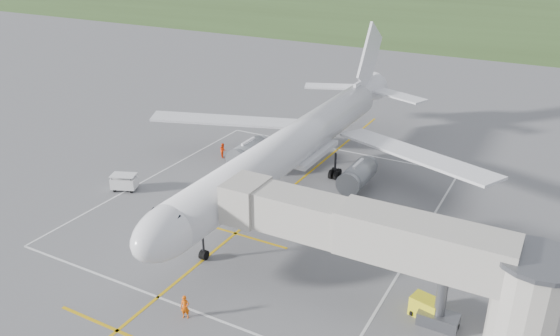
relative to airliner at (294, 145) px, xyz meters
The scene contains 9 objects.
ground 4.46m from the airliner, 90.00° to the right, with size 700.00×700.00×0.00m, color #5A5A5D.
grass_strip 129.32m from the airliner, 90.00° to the left, with size 700.00×120.00×0.02m, color #365023.
apron_markings 7.90m from the airliner, 90.00° to the right, with size 28.20×60.00×0.01m.
airliner is the anchor object (origin of this frame).
jet_bridge 21.22m from the airliner, 42.19° to the right, with size 23.40×5.00×7.20m.
gpu_unit 22.18m from the airliner, 39.02° to the right, with size 2.11×1.68×1.42m.
baggage_cart 17.14m from the airliner, 147.95° to the right, with size 2.77×2.24×1.67m.
ramp_worker_nose 22.06m from the airliner, 81.87° to the right, with size 0.62×0.40×1.69m, color #DF5107.
ramp_worker_wing 11.43m from the airliner, 164.63° to the left, with size 0.82×0.63×1.68m, color red.
Camera 1 is at (22.65, -43.50, 23.74)m, focal length 35.00 mm.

